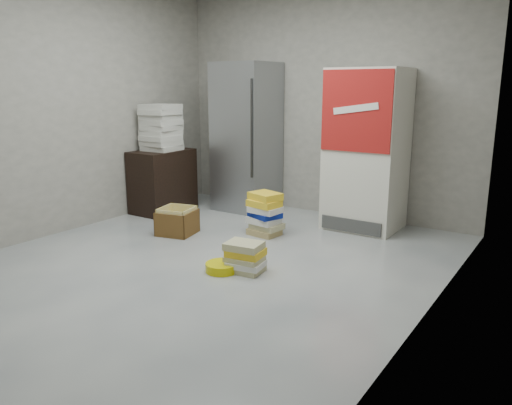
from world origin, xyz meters
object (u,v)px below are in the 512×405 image
object	(u,v)px
steel_fridge	(247,137)
coke_cooler	(366,150)
phonebook_stack_main	(265,214)
cardboard_box	(177,223)
wood_shelf	(163,181)

from	to	relation	value
steel_fridge	coke_cooler	xyz separation A→B (m)	(1.65, -0.01, -0.05)
phonebook_stack_main	cardboard_box	xyz separation A→B (m)	(-0.83, -0.51, -0.11)
steel_fridge	wood_shelf	xyz separation A→B (m)	(-0.83, -0.73, -0.55)
steel_fridge	coke_cooler	world-z (taller)	steel_fridge
coke_cooler	wood_shelf	world-z (taller)	coke_cooler
steel_fridge	cardboard_box	distance (m)	1.64
wood_shelf	phonebook_stack_main	bearing A→B (deg)	-5.83
steel_fridge	phonebook_stack_main	xyz separation A→B (m)	(0.87, -0.90, -0.71)
steel_fridge	phonebook_stack_main	bearing A→B (deg)	-46.14
phonebook_stack_main	cardboard_box	bearing A→B (deg)	-135.35
wood_shelf	phonebook_stack_main	distance (m)	1.71
steel_fridge	phonebook_stack_main	world-z (taller)	steel_fridge
cardboard_box	phonebook_stack_main	bearing A→B (deg)	18.47
steel_fridge	cardboard_box	bearing A→B (deg)	-88.52
phonebook_stack_main	coke_cooler	bearing A→B (deg)	62.17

